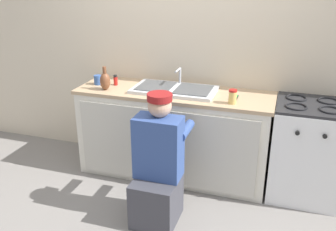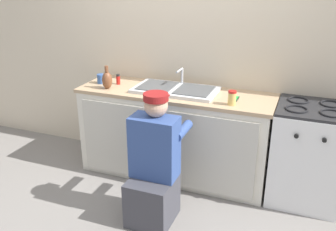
{
  "view_description": "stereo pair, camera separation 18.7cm",
  "coord_description": "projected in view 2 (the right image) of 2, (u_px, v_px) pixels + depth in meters",
  "views": [
    {
      "loc": [
        1.01,
        -3.0,
        2.02
      ],
      "look_at": [
        0.0,
        0.1,
        0.72
      ],
      "focal_mm": 40.0,
      "sensor_mm": 36.0,
      "label": 1
    },
    {
      "loc": [
        1.18,
        -2.94,
        2.02
      ],
      "look_at": [
        0.0,
        0.1,
        0.72
      ],
      "focal_mm": 40.0,
      "sensor_mm": 36.0,
      "label": 2
    }
  ],
  "objects": [
    {
      "name": "plumber_person",
      "position": [
        154.0,
        170.0,
        3.08
      ],
      "size": [
        0.42,
        0.61,
        1.1
      ],
      "color": "#3F3F47",
      "rests_on": "ground_plane"
    },
    {
      "name": "vase_decorative",
      "position": [
        107.0,
        80.0,
        3.66
      ],
      "size": [
        0.1,
        0.1,
        0.23
      ],
      "color": "brown",
      "rests_on": "countertop"
    },
    {
      "name": "sink_double_basin",
      "position": [
        176.0,
        89.0,
        3.61
      ],
      "size": [
        0.8,
        0.44,
        0.19
      ],
      "color": "silver",
      "rests_on": "countertop"
    },
    {
      "name": "back_wall",
      "position": [
        188.0,
        48.0,
        3.79
      ],
      "size": [
        6.0,
        0.1,
        2.5
      ],
      "primitive_type": "cube",
      "color": "beige",
      "rests_on": "ground_plane"
    },
    {
      "name": "ground_plane",
      "position": [
        164.0,
        186.0,
        3.69
      ],
      "size": [
        12.0,
        12.0,
        0.0
      ],
      "primitive_type": "plane",
      "color": "gray"
    },
    {
      "name": "countertop",
      "position": [
        175.0,
        93.0,
        3.62
      ],
      "size": [
        1.91,
        0.62,
        0.03
      ],
      "primitive_type": "cube",
      "color": "tan",
      "rests_on": "counter_cabinet"
    },
    {
      "name": "coffee_mug",
      "position": [
        101.0,
        79.0,
        3.85
      ],
      "size": [
        0.13,
        0.08,
        0.09
      ],
      "color": "#335699",
      "rests_on": "countertop"
    },
    {
      "name": "stove_range",
      "position": [
        307.0,
        154.0,
        3.36
      ],
      "size": [
        0.6,
        0.62,
        0.92
      ],
      "color": "white",
      "rests_on": "ground_plane"
    },
    {
      "name": "counter_cabinet",
      "position": [
        175.0,
        135.0,
        3.78
      ],
      "size": [
        1.87,
        0.62,
        0.86
      ],
      "color": "silver",
      "rests_on": "ground_plane"
    },
    {
      "name": "spice_bottle_red",
      "position": [
        118.0,
        79.0,
        3.82
      ],
      "size": [
        0.04,
        0.04,
        0.1
      ],
      "color": "red",
      "rests_on": "countertop"
    },
    {
      "name": "cell_phone",
      "position": [
        234.0,
        99.0,
        3.4
      ],
      "size": [
        0.07,
        0.14,
        0.01
      ],
      "color": "black",
      "rests_on": "countertop"
    },
    {
      "name": "condiment_jar",
      "position": [
        232.0,
        98.0,
        3.24
      ],
      "size": [
        0.07,
        0.07,
        0.13
      ],
      "color": "#DBB760",
      "rests_on": "countertop"
    }
  ]
}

